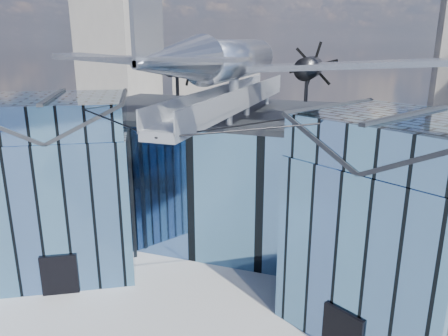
% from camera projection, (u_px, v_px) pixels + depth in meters
% --- Properties ---
extents(ground_plane, '(120.00, 120.00, 0.00)m').
position_uv_depth(ground_plane, '(214.00, 281.00, 28.65)').
color(ground_plane, gray).
extents(museum, '(32.88, 24.50, 17.60)m').
position_uv_depth(museum, '(241.00, 176.00, 32.34)').
color(museum, '#507AA4').
rests_on(museum, ground).
extents(bg_towers, '(77.00, 24.50, 26.00)m').
position_uv_depth(bg_towers, '(331.00, 73.00, 71.01)').
color(bg_towers, slate).
rests_on(bg_towers, ground).
extents(tree_side_w, '(4.78, 4.78, 5.99)m').
position_uv_depth(tree_side_w, '(6.00, 170.00, 38.80)').
color(tree_side_w, '#311F13').
rests_on(tree_side_w, ground).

